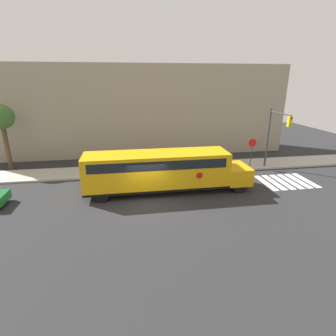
# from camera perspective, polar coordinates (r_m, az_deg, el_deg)

# --- Properties ---
(ground_plane) EXTENTS (60.00, 60.00, 0.00)m
(ground_plane) POSITION_cam_1_polar(r_m,az_deg,el_deg) (17.58, -4.34, -7.48)
(ground_plane) COLOR #28282B
(sidewalk_strip) EXTENTS (44.00, 3.00, 0.15)m
(sidewalk_strip) POSITION_cam_1_polar(r_m,az_deg,el_deg) (23.55, -5.73, -0.38)
(sidewalk_strip) COLOR #B2ADA3
(sidewalk_strip) RESTS_ON ground
(building_backdrop) EXTENTS (32.00, 4.00, 9.25)m
(building_backdrop) POSITION_cam_1_polar(r_m,az_deg,el_deg) (28.92, -6.89, 12.40)
(building_backdrop) COLOR #9E937F
(building_backdrop) RESTS_ON ground
(crosswalk_stripes) EXTENTS (4.00, 3.20, 0.01)m
(crosswalk_stripes) POSITION_cam_1_polar(r_m,az_deg,el_deg) (23.00, 24.28, -2.68)
(crosswalk_stripes) COLOR white
(crosswalk_stripes) RESTS_ON ground
(school_bus) EXTENTS (11.84, 2.57, 2.91)m
(school_bus) POSITION_cam_1_polar(r_m,az_deg,el_deg) (18.57, -1.29, -0.31)
(school_bus) COLOR #EAA80F
(school_bus) RESTS_ON ground
(stop_sign) EXTENTS (0.75, 0.10, 2.72)m
(stop_sign) POSITION_cam_1_polar(r_m,az_deg,el_deg) (24.93, 17.77, 4.08)
(stop_sign) COLOR #38383A
(stop_sign) RESTS_ON ground
(traffic_light) EXTENTS (0.28, 3.08, 5.37)m
(traffic_light) POSITION_cam_1_polar(r_m,az_deg,el_deg) (24.29, 22.23, 7.39)
(traffic_light) COLOR #38383A
(traffic_light) RESTS_ON ground
(tree_near_sidewalk) EXTENTS (2.13, 2.13, 5.78)m
(tree_near_sidewalk) POSITION_cam_1_polar(r_m,az_deg,el_deg) (27.00, -32.54, 9.06)
(tree_near_sidewalk) COLOR brown
(tree_near_sidewalk) RESTS_ON ground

